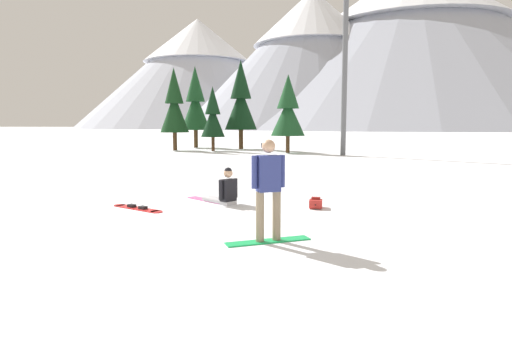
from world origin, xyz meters
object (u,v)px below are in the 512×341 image
loose_snowboard_far_spare (137,208)px  backpack_red (316,203)px  snowboarder_foreground (268,188)px  pine_tree_twin (195,104)px  pine_tree_short (288,110)px  pine_tree_broad (174,105)px  pine_tree_tall (213,116)px  pine_tree_slender (241,101)px  snowboarder_midground (224,191)px  ski_lift_tower (345,61)px

loose_snowboard_far_spare → backpack_red: size_ratio=3.17×
snowboarder_foreground → pine_tree_twin: bearing=115.1°
pine_tree_short → pine_tree_broad: bearing=176.3°
pine_tree_tall → pine_tree_twin: bearing=127.1°
pine_tree_slender → pine_tree_short: (4.96, -4.16, -1.00)m
pine_tree_tall → pine_tree_short: 6.34m
snowboarder_midground → pine_tree_slender: pine_tree_slender is taller
snowboarder_foreground → pine_tree_twin: pine_tree_twin is taller
snowboarder_foreground → pine_tree_slender: 30.24m
snowboarder_foreground → pine_tree_broad: size_ratio=0.27×
loose_snowboard_far_spare → ski_lift_tower: bearing=79.4°
backpack_red → pine_tree_twin: (-14.35, 26.31, 3.95)m
loose_snowboard_far_spare → pine_tree_short: (-0.35, 22.36, 3.18)m
pine_tree_twin → pine_tree_short: (9.67, -5.23, -0.87)m
loose_snowboard_far_spare → pine_tree_twin: size_ratio=0.23×
pine_tree_slender → pine_tree_tall: 3.91m
pine_tree_slender → pine_tree_broad: 5.86m
snowboarder_foreground → pine_tree_slender: pine_tree_slender is taller
pine_tree_twin → ski_lift_tower: 15.68m
snowboarder_midground → pine_tree_short: bearing=96.0°
snowboarder_foreground → pine_tree_twin: 32.94m
backpack_red → pine_tree_twin: 30.23m
snowboarder_midground → pine_tree_broad: 24.99m
pine_tree_tall → pine_tree_short: (6.29, -0.75, 0.37)m
snowboarder_midground → backpack_red: (2.44, 0.06, -0.22)m
backpack_red → pine_tree_twin: bearing=118.6°
snowboarder_foreground → pine_tree_short: (-4.23, 24.47, 2.22)m
loose_snowboard_far_spare → snowboarder_midground: bearing=32.8°
pine_tree_slender → pine_tree_tall: size_ratio=1.49×
loose_snowboard_far_spare → pine_tree_tall: bearing=106.0°
pine_tree_tall → ski_lift_tower: ski_lift_tower is taller
snowboarder_foreground → snowboarder_midground: 3.93m
loose_snowboard_far_spare → pine_tree_twin: 29.63m
pine_tree_broad → snowboarder_midground: bearing=-61.5°
pine_tree_twin → pine_tree_tall: bearing=-52.9°
snowboarder_foreground → snowboarder_midground: size_ratio=1.09×
loose_snowboard_far_spare → pine_tree_broad: pine_tree_broad is taller
snowboarder_foreground → ski_lift_tower: ski_lift_tower is taller
pine_tree_twin → ski_lift_tower: (13.88, -6.89, 2.39)m
pine_tree_broad → loose_snowboard_far_spare: bearing=-66.6°
pine_tree_slender → ski_lift_tower: (9.17, -5.82, 2.25)m
loose_snowboard_far_spare → pine_tree_broad: bearing=113.4°
pine_tree_slender → pine_tree_twin: size_ratio=1.03×
pine_tree_tall → pine_tree_broad: size_ratio=0.77×
pine_tree_tall → pine_tree_broad: 3.42m
loose_snowboard_far_spare → pine_tree_slender: bearing=101.3°
backpack_red → pine_tree_tall: (-10.96, 21.83, 2.71)m
pine_tree_twin → ski_lift_tower: bearing=-26.4°
backpack_red → ski_lift_tower: size_ratio=0.05×
snowboarder_midground → pine_tree_tall: (-8.52, 21.89, 2.48)m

